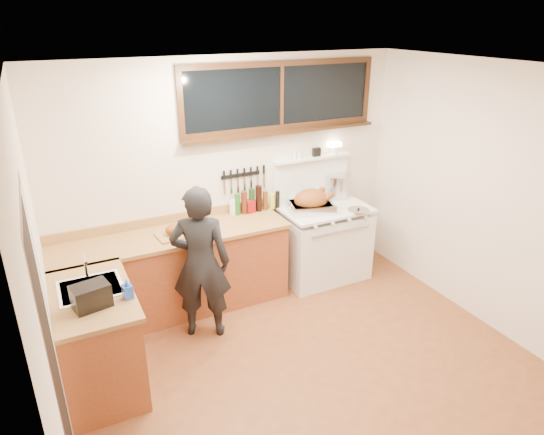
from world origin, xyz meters
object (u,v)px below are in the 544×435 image
vintage_stove (322,240)px  cutting_board (176,231)px  roast_turkey (311,202)px  man (201,263)px

vintage_stove → cutting_board: 1.83m
vintage_stove → roast_turkey: vintage_stove is taller
vintage_stove → man: size_ratio=1.01×
cutting_board → roast_turkey: roast_turkey is taller
man → roast_turkey: size_ratio=2.72×
vintage_stove → cutting_board: size_ratio=4.04×
vintage_stove → man: vintage_stove is taller
vintage_stove → roast_turkey: bearing=-165.7°
man → cutting_board: size_ratio=4.00×
man → vintage_stove: bearing=15.8°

